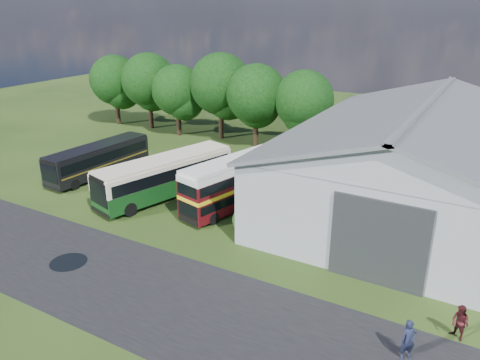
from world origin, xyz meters
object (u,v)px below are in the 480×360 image
Objects in this scene: visitor_a at (408,340)px; bus_green_single at (166,176)px; visitor_b at (460,323)px; bus_dark_single at (99,159)px; storage_shed at (422,154)px; bus_maroon_double at (233,184)px.

bus_green_single is at bearing 114.19° from visitor_a.
visitor_b is (1.81, 2.49, -0.08)m from visitor_a.
bus_green_single is at bearing -2.79° from bus_dark_single.
storage_shed is 14.11m from bus_maroon_double.
bus_maroon_double reaches higher than visitor_a.
visitor_b is at bearing 12.61° from visitor_a.
storage_shed is at bearing 44.70° from bus_maroon_double.
bus_dark_single reaches higher than visitor_b.
visitor_b is at bearing -10.76° from bus_maroon_double.
visitor_b is at bearing -10.65° from bus_dark_single.
bus_maroon_double is 17.92m from visitor_a.
storage_shed is 19.59m from bus_green_single.
bus_dark_single is at bearing -166.83° from bus_maroon_double.
bus_maroon_double is 5.26× the size of visitor_b.
bus_green_single is 23.42m from visitor_b.
bus_maroon_double reaches higher than bus_dark_single.
bus_green_single is 5.85m from bus_maroon_double.
bus_dark_single is at bearing -161.94° from visitor_b.
storage_shed is 17.75m from visitor_a.
storage_shed reaches higher than bus_maroon_double.
bus_dark_single is 31.65m from visitor_b.
visitor_b is (30.67, -7.79, -0.61)m from bus_dark_single.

